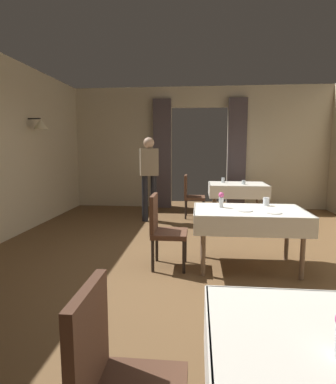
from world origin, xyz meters
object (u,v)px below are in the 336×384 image
(dining_table_mid, at_px, (249,217))
(chair_near_left, at_px, (116,381))
(chair_far_left, at_px, (191,194))
(person_waiter_by_doorway, at_px, (149,172))
(chair_mid_left, at_px, (163,227))
(flower_vase_mid, at_px, (221,199))
(plate_mid_b, at_px, (273,213))
(plate_mid_c, at_px, (244,210))
(dining_table_far, at_px, (237,188))
(glass_mid_d, at_px, (266,202))
(glass_far_a, at_px, (244,182))
(glass_far_b, at_px, (223,180))

(dining_table_mid, height_order, chair_near_left, chair_near_left)
(chair_far_left, relative_size, person_waiter_by_doorway, 0.54)
(chair_near_left, xyz_separation_m, chair_mid_left, (-0.09, 2.64, 0.00))
(chair_near_left, xyz_separation_m, flower_vase_mid, (0.64, 2.82, 0.34))
(chair_mid_left, relative_size, plate_mid_b, 4.77)
(plate_mid_c, bearing_deg, person_waiter_by_doorway, 121.78)
(dining_table_far, xyz_separation_m, chair_near_left, (-1.19, -5.62, -0.13))
(chair_mid_left, height_order, plate_mid_c, chair_mid_left)
(dining_table_mid, distance_m, chair_near_left, 2.90)
(flower_vase_mid, height_order, person_waiter_by_doorway, person_waiter_by_doorway)
(chair_near_left, relative_size, plate_mid_c, 4.56)
(glass_mid_d, bearing_deg, dining_table_far, 91.11)
(flower_vase_mid, bearing_deg, glass_far_a, 76.15)
(glass_far_a, xyz_separation_m, glass_far_b, (-0.41, 0.28, 0.01))
(plate_mid_c, bearing_deg, glass_mid_d, 47.71)
(glass_mid_d, xyz_separation_m, glass_far_b, (-0.35, 2.76, 0.00))
(plate_mid_b, bearing_deg, glass_far_b, 95.91)
(glass_mid_d, xyz_separation_m, person_waiter_by_doorway, (-1.90, 2.14, 0.22))
(dining_table_mid, distance_m, glass_far_b, 3.04)
(dining_table_mid, distance_m, plate_mid_c, 0.16)
(glass_far_a, xyz_separation_m, person_waiter_by_doorway, (-1.95, -0.34, 0.23))
(glass_mid_d, bearing_deg, flower_vase_mid, -163.30)
(plate_mid_c, distance_m, glass_mid_d, 0.51)
(chair_mid_left, xyz_separation_m, flower_vase_mid, (0.73, 0.18, 0.34))
(dining_table_mid, xyz_separation_m, plate_mid_c, (-0.08, -0.10, 0.10))
(dining_table_far, distance_m, glass_far_a, 0.23)
(flower_vase_mid, height_order, glass_far_a, flower_vase_mid)
(dining_table_mid, relative_size, chair_near_left, 1.47)
(flower_vase_mid, bearing_deg, plate_mid_c, -36.19)
(person_waiter_by_doorway, bearing_deg, glass_mid_d, -48.49)
(plate_mid_b, distance_m, glass_far_b, 3.26)
(flower_vase_mid, xyz_separation_m, plate_mid_b, (0.59, -0.30, -0.10))
(chair_near_left, distance_m, person_waiter_by_doorway, 5.21)
(person_waiter_by_doorway, bearing_deg, dining_table_mid, -55.92)
(person_waiter_by_doorway, bearing_deg, glass_far_a, 10.01)
(plate_mid_c, bearing_deg, glass_far_b, 90.22)
(chair_mid_left, height_order, chair_far_left, same)
(dining_table_mid, bearing_deg, dining_table_far, 85.85)
(plate_mid_c, xyz_separation_m, glass_mid_d, (0.34, 0.37, 0.05))
(flower_vase_mid, relative_size, glass_far_a, 2.25)
(glass_far_a, bearing_deg, chair_mid_left, -115.98)
(chair_near_left, distance_m, plate_mid_b, 2.81)
(person_waiter_by_doorway, bearing_deg, dining_table_far, 14.67)
(dining_table_far, height_order, chair_near_left, chair_near_left)
(chair_mid_left, bearing_deg, person_waiter_by_doorway, 102.76)
(chair_mid_left, height_order, glass_far_a, chair_mid_left)
(plate_mid_c, distance_m, glass_far_a, 2.89)
(dining_table_mid, xyz_separation_m, chair_near_left, (-0.98, -2.72, -0.14))
(plate_mid_b, relative_size, plate_mid_c, 0.96)
(chair_mid_left, relative_size, person_waiter_by_doorway, 0.54)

